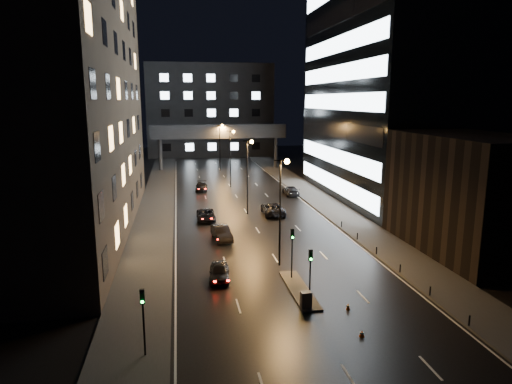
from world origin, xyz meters
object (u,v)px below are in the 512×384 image
at_px(utility_cabinet, 306,300).
at_px(car_away_b, 222,233).
at_px(car_away_c, 206,215).
at_px(car_away_a, 219,272).
at_px(car_toward_a, 273,209).
at_px(car_toward_b, 291,191).
at_px(car_away_d, 201,187).

bearing_deg(utility_cabinet, car_away_b, 99.77).
bearing_deg(car_away_b, car_away_c, 90.59).
xyz_separation_m(car_away_b, car_away_c, (-1.18, 8.83, -0.09)).
distance_m(car_away_a, car_toward_a, 23.63).
distance_m(car_away_b, car_away_c, 8.90).
xyz_separation_m(car_away_b, car_toward_b, (13.57, 22.53, -0.04)).
bearing_deg(car_away_d, car_toward_a, -60.13).
height_order(car_away_b, car_toward_a, car_toward_a).
xyz_separation_m(car_away_d, car_toward_a, (8.69, -18.42, 0.12)).
relative_size(car_away_b, car_toward_b, 0.93).
bearing_deg(car_away_b, utility_cabinet, -83.13).
bearing_deg(car_toward_b, car_away_a, 67.49).
bearing_deg(car_away_b, car_away_a, -103.55).
height_order(car_away_b, car_away_c, car_away_b).
height_order(car_away_a, car_away_c, car_away_a).
distance_m(car_away_a, car_toward_b, 37.10).
relative_size(car_away_b, car_away_c, 0.96).
distance_m(car_toward_a, car_toward_b, 13.47).
distance_m(car_away_c, car_toward_a, 9.27).
bearing_deg(car_toward_b, utility_cabinet, 78.65).
xyz_separation_m(car_away_a, car_away_d, (0.61, 40.15, -0.02)).
distance_m(car_away_b, utility_cabinet, 18.87).
xyz_separation_m(car_toward_b, utility_cabinet, (-9.04, -40.84, 0.04)).
height_order(car_toward_a, car_toward_b, car_toward_a).
relative_size(car_away_d, utility_cabinet, 3.84).
height_order(car_away_c, car_toward_b, car_toward_b).
bearing_deg(utility_cabinet, car_away_d, 92.25).
xyz_separation_m(car_away_b, utility_cabinet, (4.53, -18.32, -0.01)).
bearing_deg(car_toward_a, car_away_c, 10.44).
bearing_deg(utility_cabinet, car_away_c, 97.76).
xyz_separation_m(car_away_c, car_toward_a, (9.16, 1.44, 0.13)).
bearing_deg(car_away_c, car_toward_a, 8.63).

